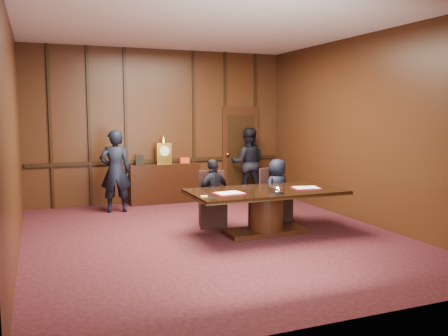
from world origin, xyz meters
The scene contains 13 objects.
room centered at (0.07, 0.14, 1.72)m, with size 7.00×7.04×3.50m.
sideboard centered at (0.00, 3.26, 0.49)m, with size 1.60×0.45×1.54m.
conference_table centered at (0.90, -0.14, 0.51)m, with size 2.62×1.32×0.76m.
folder_left centered at (0.18, -0.26, 0.77)m, with size 0.49×0.38×0.02m.
folder_right centered at (1.63, -0.24, 0.77)m, with size 0.51×0.41×0.02m.
inkstand centered at (0.90, -0.59, 0.81)m, with size 0.20×0.14×0.12m.
notepad centered at (-0.30, -0.37, 0.77)m, with size 0.10×0.07×0.01m, color #FBE27B.
chair_left centered at (0.26, 0.74, 0.29)m, with size 0.58×0.58×0.99m.
chair_right centered at (1.55, 0.74, 0.29)m, with size 0.51×0.51×0.99m.
signatory_left centered at (0.25, 0.66, 0.62)m, with size 0.72×0.30×1.23m, color black.
signatory_right centered at (1.55, 0.66, 0.60)m, with size 0.58×0.38×1.19m, color black.
witness_left centered at (-1.20, 2.61, 0.86)m, with size 0.63×0.41×1.72m, color black.
witness_right centered at (2.05, 3.10, 0.85)m, with size 0.83×0.64×1.70m, color black.
Camera 1 is at (-2.70, -7.26, 2.07)m, focal length 38.00 mm.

